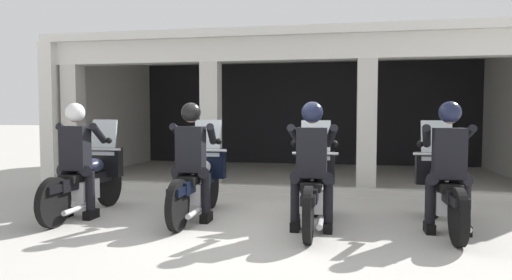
{
  "coord_description": "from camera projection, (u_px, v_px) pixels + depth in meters",
  "views": [
    {
      "loc": [
        1.17,
        -5.74,
        1.45
      ],
      "look_at": [
        0.0,
        0.39,
        1.08
      ],
      "focal_mm": 32.08,
      "sensor_mm": 36.0,
      "label": 1
    }
  ],
  "objects": [
    {
      "name": "station_building",
      "position": [
        299.0,
        92.0,
        11.15
      ],
      "size": [
        10.02,
        5.07,
        3.03
      ],
      "color": "black",
      "rests_on": "ground"
    },
    {
      "name": "police_officer_far_right",
      "position": [
        449.0,
        156.0,
        5.44
      ],
      "size": [
        0.63,
        0.61,
        1.58
      ],
      "rotation": [
        0.0,
        0.0,
        0.04
      ],
      "color": "black",
      "rests_on": "ground"
    },
    {
      "name": "motorcycle_far_right",
      "position": [
        443.0,
        188.0,
        5.74
      ],
      "size": [
        0.62,
        2.04,
        1.35
      ],
      "rotation": [
        0.0,
        0.0,
        0.04
      ],
      "color": "black",
      "rests_on": "ground"
    },
    {
      "name": "police_officer_center_left",
      "position": [
        192.0,
        151.0,
        6.06
      ],
      "size": [
        0.63,
        0.61,
        1.58
      ],
      "rotation": [
        0.0,
        0.0,
        0.11
      ],
      "color": "black",
      "rests_on": "ground"
    },
    {
      "name": "ground_plane",
      "position": [
        281.0,
        188.0,
        8.87
      ],
      "size": [
        80.0,
        80.0,
        0.0
      ],
      "primitive_type": "plane",
      "color": "#A8A59E"
    },
    {
      "name": "motorcycle_center_right",
      "position": [
        313.0,
        187.0,
        5.85
      ],
      "size": [
        0.62,
        2.04,
        1.35
      ],
      "rotation": [
        0.0,
        0.0,
        0.1
      ],
      "color": "black",
      "rests_on": "ground"
    },
    {
      "name": "police_officer_center_right",
      "position": [
        312.0,
        155.0,
        5.55
      ],
      "size": [
        0.63,
        0.61,
        1.58
      ],
      "rotation": [
        0.0,
        0.0,
        0.1
      ],
      "color": "black",
      "rests_on": "ground"
    },
    {
      "name": "motorcycle_far_left",
      "position": [
        89.0,
        179.0,
        6.55
      ],
      "size": [
        0.62,
        2.04,
        1.35
      ],
      "rotation": [
        0.0,
        0.0,
        0.05
      ],
      "color": "black",
      "rests_on": "ground"
    },
    {
      "name": "police_officer_far_left",
      "position": [
        77.0,
        150.0,
        6.25
      ],
      "size": [
        0.63,
        0.61,
        1.58
      ],
      "rotation": [
        0.0,
        0.0,
        0.05
      ],
      "color": "black",
      "rests_on": "ground"
    },
    {
      "name": "motorcycle_center_left",
      "position": [
        199.0,
        181.0,
        6.36
      ],
      "size": [
        0.62,
        2.04,
        1.35
      ],
      "rotation": [
        0.0,
        0.0,
        0.11
      ],
      "color": "black",
      "rests_on": "ground"
    },
    {
      "name": "kerb_strip",
      "position": [
        283.0,
        190.0,
        8.27
      ],
      "size": [
        9.52,
        0.24,
        0.12
      ],
      "primitive_type": "cube",
      "color": "#B7B5AD",
      "rests_on": "ground"
    }
  ]
}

